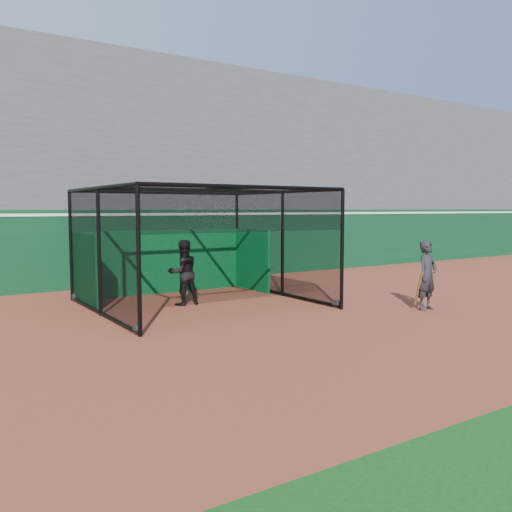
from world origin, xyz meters
TOP-DOWN VIEW (x-y plane):
  - ground at (0.00, 0.00)m, footprint 120.00×120.00m
  - outfield_wall at (0.00, 8.50)m, footprint 50.00×0.50m
  - grandstand at (0.00, 12.27)m, footprint 50.00×7.85m
  - batting_cage at (-0.06, 3.82)m, footprint 5.43×5.18m
  - batter at (-0.46, 4.02)m, footprint 0.84×0.65m
  - on_deck_player at (4.36, 0.05)m, footprint 0.69×0.50m

SIDE VIEW (x-z plane):
  - ground at x=0.00m, z-range 0.00..0.00m
  - batter at x=-0.46m, z-range 0.00..1.72m
  - on_deck_player at x=4.36m, z-range 0.00..1.74m
  - outfield_wall at x=0.00m, z-range 0.04..2.54m
  - batting_cage at x=-0.06m, z-range 0.00..3.02m
  - grandstand at x=0.00m, z-range 0.00..8.95m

